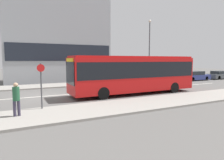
{
  "coord_description": "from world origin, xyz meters",
  "views": [
    {
      "loc": [
        -2.3,
        -17.12,
        3.01
      ],
      "look_at": [
        5.32,
        -1.93,
        1.29
      ],
      "focal_mm": 32.0,
      "sensor_mm": 36.0,
      "label": 1
    }
  ],
  "objects_px": {
    "parked_car_3": "(220,75)",
    "bus_stop_sign": "(41,82)",
    "city_bus": "(134,72)",
    "parked_car_2": "(195,76)",
    "parked_car_1": "(169,78)",
    "parked_car_0": "(141,79)",
    "pedestrian_near_stop": "(16,97)",
    "street_lamp": "(149,45)"
  },
  "relations": [
    {
      "from": "parked_car_3",
      "to": "bus_stop_sign",
      "type": "height_order",
      "value": "bus_stop_sign"
    },
    {
      "from": "city_bus",
      "to": "parked_car_2",
      "type": "relative_size",
      "value": 2.5
    },
    {
      "from": "parked_car_3",
      "to": "parked_car_2",
      "type": "bearing_deg",
      "value": 178.58
    },
    {
      "from": "parked_car_1",
      "to": "parked_car_3",
      "type": "height_order",
      "value": "parked_car_1"
    },
    {
      "from": "parked_car_0",
      "to": "pedestrian_near_stop",
      "type": "distance_m",
      "value": 16.94
    },
    {
      "from": "parked_car_1",
      "to": "parked_car_3",
      "type": "bearing_deg",
      "value": -0.06
    },
    {
      "from": "parked_car_0",
      "to": "parked_car_1",
      "type": "bearing_deg",
      "value": 2.12
    },
    {
      "from": "parked_car_1",
      "to": "pedestrian_near_stop",
      "type": "bearing_deg",
      "value": -153.58
    },
    {
      "from": "parked_car_3",
      "to": "bus_stop_sign",
      "type": "bearing_deg",
      "value": -163.53
    },
    {
      "from": "city_bus",
      "to": "parked_car_1",
      "type": "height_order",
      "value": "city_bus"
    },
    {
      "from": "street_lamp",
      "to": "bus_stop_sign",
      "type": "bearing_deg",
      "value": -146.9
    },
    {
      "from": "parked_car_3",
      "to": "street_lamp",
      "type": "height_order",
      "value": "street_lamp"
    },
    {
      "from": "parked_car_1",
      "to": "pedestrian_near_stop",
      "type": "distance_m",
      "value": 21.11
    },
    {
      "from": "parked_car_1",
      "to": "parked_car_2",
      "type": "bearing_deg",
      "value": 1.43
    },
    {
      "from": "parked_car_3",
      "to": "bus_stop_sign",
      "type": "distance_m",
      "value": 29.26
    },
    {
      "from": "city_bus",
      "to": "parked_car_0",
      "type": "bearing_deg",
      "value": 44.92
    },
    {
      "from": "parked_car_3",
      "to": "pedestrian_near_stop",
      "type": "xyz_separation_m",
      "value": [
        -29.41,
        -9.38,
        0.5
      ]
    },
    {
      "from": "city_bus",
      "to": "street_lamp",
      "type": "distance_m",
      "value": 10.81
    },
    {
      "from": "parked_car_3",
      "to": "pedestrian_near_stop",
      "type": "relative_size",
      "value": 2.57
    },
    {
      "from": "city_bus",
      "to": "parked_car_3",
      "type": "distance_m",
      "value": 20.68
    },
    {
      "from": "parked_car_3",
      "to": "street_lamp",
      "type": "xyz_separation_m",
      "value": [
        -12.64,
        1.75,
        4.44
      ]
    },
    {
      "from": "parked_car_3",
      "to": "bus_stop_sign",
      "type": "relative_size",
      "value": 1.66
    },
    {
      "from": "parked_car_1",
      "to": "pedestrian_near_stop",
      "type": "height_order",
      "value": "pedestrian_near_stop"
    },
    {
      "from": "city_bus",
      "to": "pedestrian_near_stop",
      "type": "xyz_separation_m",
      "value": [
        -9.56,
        -3.72,
        -0.8
      ]
    },
    {
      "from": "city_bus",
      "to": "parked_car_3",
      "type": "xyz_separation_m",
      "value": [
        19.85,
        5.66,
        -1.3
      ]
    },
    {
      "from": "parked_car_3",
      "to": "pedestrian_near_stop",
      "type": "bearing_deg",
      "value": -162.31
    },
    {
      "from": "pedestrian_near_stop",
      "to": "parked_car_3",
      "type": "bearing_deg",
      "value": 8.58
    },
    {
      "from": "parked_car_3",
      "to": "pedestrian_near_stop",
      "type": "height_order",
      "value": "pedestrian_near_stop"
    },
    {
      "from": "parked_car_0",
      "to": "parked_car_1",
      "type": "relative_size",
      "value": 0.99
    },
    {
      "from": "city_bus",
      "to": "bus_stop_sign",
      "type": "height_order",
      "value": "city_bus"
    },
    {
      "from": "parked_car_2",
      "to": "parked_car_3",
      "type": "xyz_separation_m",
      "value": [
        5.49,
        -0.14,
        -0.03
      ]
    },
    {
      "from": "parked_car_3",
      "to": "street_lamp",
      "type": "distance_m",
      "value": 13.51
    },
    {
      "from": "parked_car_2",
      "to": "street_lamp",
      "type": "xyz_separation_m",
      "value": [
        -7.15,
        1.61,
        4.41
      ]
    },
    {
      "from": "parked_car_1",
      "to": "parked_car_3",
      "type": "relative_size",
      "value": 0.91
    },
    {
      "from": "city_bus",
      "to": "pedestrian_near_stop",
      "type": "distance_m",
      "value": 10.29
    },
    {
      "from": "parked_car_2",
      "to": "parked_car_3",
      "type": "bearing_deg",
      "value": -1.42
    },
    {
      "from": "city_bus",
      "to": "bus_stop_sign",
      "type": "xyz_separation_m",
      "value": [
        -8.19,
        -2.64,
        -0.22
      ]
    },
    {
      "from": "parked_car_0",
      "to": "parked_car_2",
      "type": "xyz_separation_m",
      "value": [
        9.72,
        0.3,
        0.0
      ]
    },
    {
      "from": "parked_car_0",
      "to": "parked_car_3",
      "type": "relative_size",
      "value": 0.9
    },
    {
      "from": "parked_car_1",
      "to": "bus_stop_sign",
      "type": "xyz_separation_m",
      "value": [
        -17.54,
        -8.3,
        1.08
      ]
    },
    {
      "from": "street_lamp",
      "to": "parked_car_2",
      "type": "bearing_deg",
      "value": -12.72
    },
    {
      "from": "parked_car_0",
      "to": "pedestrian_near_stop",
      "type": "relative_size",
      "value": 2.31
    }
  ]
}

